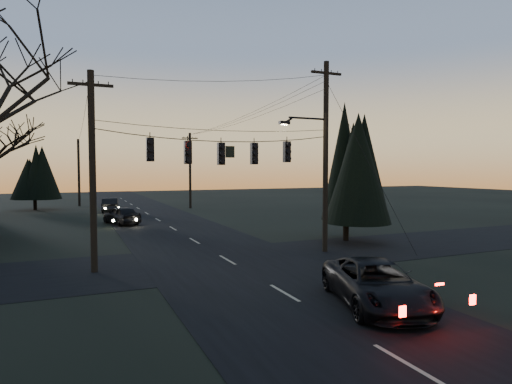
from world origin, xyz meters
name	(u,v)px	position (x,y,z in m)	size (l,w,h in m)	color
ground_plane	(353,333)	(0.00, 0.00, 0.00)	(160.00, 160.00, 0.00)	black
main_road	(179,232)	(0.00, 20.00, 0.01)	(8.00, 120.00, 0.02)	black
cross_road	(227,260)	(0.00, 10.00, 0.01)	(60.00, 7.00, 0.02)	black
utility_pole_right	(325,252)	(5.50, 10.00, 0.00)	(5.00, 0.30, 10.00)	black
utility_pole_left	(95,272)	(-6.00, 10.00, 0.00)	(1.80, 0.30, 8.50)	black
utility_pole_far_r	(190,208)	(5.50, 38.00, 0.00)	(1.80, 0.30, 8.50)	black
utility_pole_far_l	(80,206)	(-6.00, 46.00, 0.00)	(0.30, 0.30, 8.00)	black
span_signal_assembly	(222,152)	(-0.24, 10.00, 5.19)	(11.50, 0.44, 1.65)	black
evergreen_right	(347,168)	(8.60, 12.49, 4.48)	(4.09, 4.09, 7.77)	black
evergreen_dist	(34,176)	(-10.49, 42.48, 3.69)	(3.79, 3.79, 6.21)	black
suv_near	(376,284)	(2.03, 1.57, 0.71)	(2.37, 5.13, 1.43)	black
sedan_oncoming_a	(122,215)	(-3.20, 26.11, 0.73)	(1.72, 4.27, 1.46)	black
sedan_oncoming_b	(110,205)	(-3.20, 37.12, 0.71)	(1.50, 4.32, 1.42)	black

